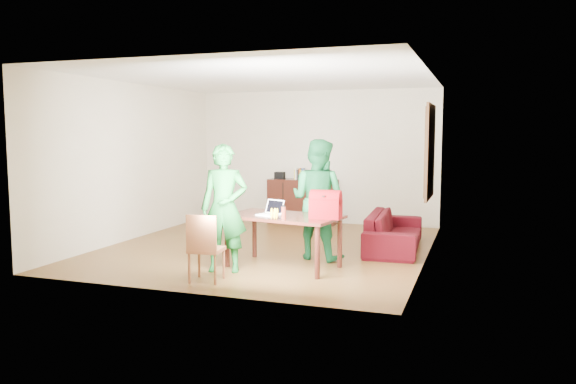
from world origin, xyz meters
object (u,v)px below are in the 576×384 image
at_px(laptop, 268,212).
at_px(bottle, 284,212).
at_px(chair, 206,262).
at_px(person_far, 318,199).
at_px(sofa, 394,231).
at_px(table, 283,222).
at_px(person_near, 224,208).
at_px(red_bag, 326,207).

height_order(laptop, bottle, laptop).
bearing_deg(chair, person_far, 54.95).
distance_m(bottle, sofa, 2.39).
distance_m(table, person_near, 0.84).
bearing_deg(bottle, red_bag, 24.96).
distance_m(table, sofa, 2.15).
relative_size(chair, red_bag, 2.13).
distance_m(person_far, sofa, 1.53).
distance_m(person_near, red_bag, 1.34).
bearing_deg(person_far, sofa, -120.49).
bearing_deg(person_near, table, 19.35).
bearing_deg(laptop, sofa, 71.61).
height_order(chair, person_near, person_near).
xyz_separation_m(laptop, bottle, (0.30, -0.23, 0.05)).
bearing_deg(person_near, chair, -105.39).
distance_m(person_far, bottle, 1.02).
bearing_deg(person_near, sofa, 32.33).
distance_m(chair, sofa, 3.33).
relative_size(laptop, red_bag, 0.87).
distance_m(chair, laptop, 1.16).
height_order(chair, laptop, laptop).
height_order(chair, sofa, chair).
height_order(person_far, laptop, person_far).
bearing_deg(person_far, red_bag, 126.08).
bearing_deg(laptop, person_near, -121.47).
bearing_deg(red_bag, sofa, 70.08).
bearing_deg(person_far, bottle, 93.13).
distance_m(table, red_bag, 0.67).
height_order(table, chair, chair).
relative_size(person_near, laptop, 4.86).
bearing_deg(person_near, person_far, 34.13).
relative_size(table, sofa, 0.84).
relative_size(table, person_near, 0.98).
distance_m(table, bottle, 0.39).
distance_m(person_near, bottle, 0.80).
distance_m(red_bag, sofa, 2.00).
bearing_deg(red_bag, person_near, -163.81).
xyz_separation_m(chair, red_bag, (1.28, 0.93, 0.62)).
relative_size(chair, sofa, 0.43).
xyz_separation_m(chair, person_far, (0.95, 1.70, 0.63)).
bearing_deg(red_bag, chair, -144.37).
bearing_deg(person_near, laptop, 21.97).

